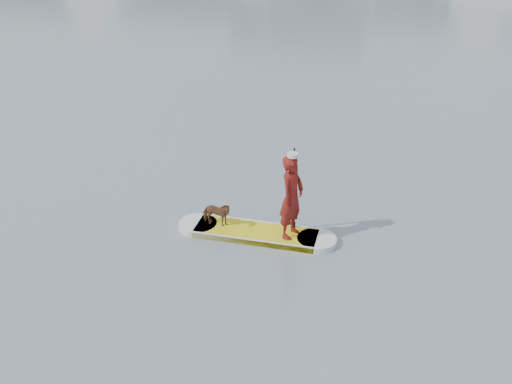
# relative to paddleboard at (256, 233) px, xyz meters

# --- Properties ---
(ground) EXTENTS (140.00, 140.00, 0.00)m
(ground) POSITION_rel_paddleboard_xyz_m (3.20, -1.73, -0.06)
(ground) COLOR slate
(ground) RESTS_ON ground
(paddleboard) EXTENTS (3.30, 0.87, 0.12)m
(paddleboard) POSITION_rel_paddleboard_xyz_m (0.00, 0.00, 0.00)
(paddleboard) COLOR yellow
(paddleboard) RESTS_ON ground
(paddler) EXTENTS (0.59, 0.73, 1.72)m
(paddler) POSITION_rel_paddleboard_xyz_m (0.71, -0.02, 0.92)
(paddler) COLOR maroon
(paddler) RESTS_ON paddleboard
(white_cap) EXTENTS (0.22, 0.22, 0.07)m
(white_cap) POSITION_rel_paddleboard_xyz_m (0.71, -0.02, 1.81)
(white_cap) COLOR silver
(white_cap) RESTS_ON paddler
(dog) EXTENTS (0.65, 0.32, 0.53)m
(dog) POSITION_rel_paddleboard_xyz_m (-0.84, 0.02, 0.33)
(dog) COLOR brown
(dog) RESTS_ON paddleboard
(paddle) EXTENTS (0.10, 0.30, 2.00)m
(paddle) POSITION_rel_paddleboard_xyz_m (0.72, 0.27, 0.74)
(paddle) COLOR black
(paddle) RESTS_ON ground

